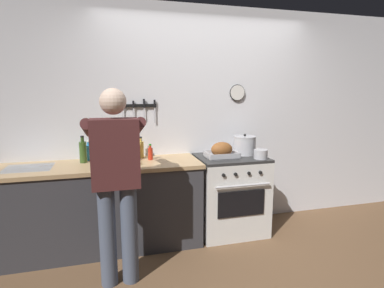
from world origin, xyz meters
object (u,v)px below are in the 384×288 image
object	(u,v)px
stove	(230,194)
bottle_hot_sauce	(150,153)
cutting_board	(123,162)
bottle_vinegar	(102,152)
bottle_cooking_oil	(141,149)
bottle_dish_soap	(89,152)
bottle_olive_oil	(83,151)
person_cook	(116,175)
bottle_wine_red	(133,148)
roasting_pan	(222,151)
saucepan	(261,154)
stock_pot	(245,145)

from	to	relation	value
stove	bottle_hot_sauce	distance (m)	1.05
cutting_board	bottle_vinegar	xyz separation A→B (m)	(-0.20, 0.13, 0.09)
bottle_cooking_oil	bottle_vinegar	xyz separation A→B (m)	(-0.41, -0.10, 0.01)
cutting_board	bottle_dish_soap	size ratio (longest dim) A/B	1.68
bottle_vinegar	bottle_dish_soap	bearing A→B (deg)	143.12
cutting_board	bottle_olive_oil	bearing A→B (deg)	161.17
cutting_board	bottle_olive_oil	xyz separation A→B (m)	(-0.39, 0.13, 0.11)
bottle_olive_oil	bottle_dish_soap	xyz separation A→B (m)	(0.05, 0.10, -0.03)
stove	person_cook	size ratio (longest dim) A/B	0.54
bottle_vinegar	bottle_wine_red	world-z (taller)	bottle_wine_red
bottle_cooking_oil	roasting_pan	bearing A→B (deg)	-15.88
stove	bottle_hot_sauce	size ratio (longest dim) A/B	5.27
saucepan	bottle_hot_sauce	size ratio (longest dim) A/B	0.89
bottle_dish_soap	roasting_pan	bearing A→B (deg)	-10.17
stock_pot	bottle_vinegar	size ratio (longest dim) A/B	1.05
saucepan	bottle_cooking_oil	world-z (taller)	bottle_cooking_oil
bottle_cooking_oil	bottle_hot_sauce	world-z (taller)	bottle_cooking_oil
bottle_cooking_oil	bottle_vinegar	world-z (taller)	bottle_vinegar
stock_pot	bottle_hot_sauce	world-z (taller)	stock_pot
cutting_board	person_cook	bearing A→B (deg)	-97.25
cutting_board	bottle_vinegar	distance (m)	0.25
stock_pot	bottle_cooking_oil	xyz separation A→B (m)	(-1.19, 0.14, -0.01)
person_cook	stock_pot	distance (m)	1.66
roasting_pan	stock_pot	size ratio (longest dim) A/B	1.34
bottle_wine_red	saucepan	bearing A→B (deg)	-10.76
bottle_vinegar	stove	bearing A→B (deg)	-4.58
saucepan	bottle_dish_soap	xyz separation A→B (m)	(-1.82, 0.41, 0.04)
person_cook	bottle_cooking_oil	distance (m)	0.92
bottle_cooking_oil	bottle_hot_sauce	bearing A→B (deg)	-56.31
stove	cutting_board	bearing A→B (deg)	-179.36
bottle_olive_oil	bottle_wine_red	size ratio (longest dim) A/B	0.85
person_cook	cutting_board	world-z (taller)	person_cook
bottle_cooking_oil	bottle_wine_red	world-z (taller)	bottle_wine_red
bottle_cooking_oil	person_cook	bearing A→B (deg)	-108.50
roasting_pan	bottle_dish_soap	bearing A→B (deg)	169.83
person_cook	bottle_cooking_oil	size ratio (longest dim) A/B	7.03
bottle_vinegar	bottle_hot_sauce	distance (m)	0.50
bottle_olive_oil	bottle_dish_soap	distance (m)	0.11
stove	roasting_pan	bearing A→B (deg)	-164.58
bottle_vinegar	bottle_wine_red	bearing A→B (deg)	-7.39
person_cook	cutting_board	bearing A→B (deg)	-2.34
stove	bottle_hot_sauce	world-z (taller)	bottle_hot_sauce
stock_pot	cutting_board	distance (m)	1.41
bottle_vinegar	bottle_olive_oil	bearing A→B (deg)	177.73
bottle_dish_soap	bottle_cooking_oil	xyz separation A→B (m)	(0.55, -0.01, 0.01)
bottle_dish_soap	bottle_wine_red	world-z (taller)	bottle_wine_red
roasting_pan	cutting_board	size ratio (longest dim) A/B	0.98
saucepan	cutting_board	distance (m)	1.49
person_cook	saucepan	distance (m)	1.63
stove	bottle_dish_soap	size ratio (longest dim) A/B	4.21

